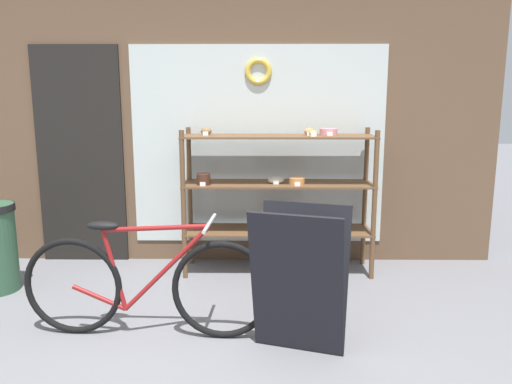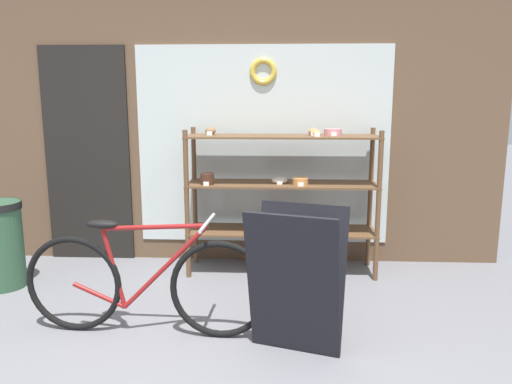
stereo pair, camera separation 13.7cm
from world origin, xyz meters
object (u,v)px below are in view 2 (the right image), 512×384
object	(u,v)px
bicycle	(145,283)
sandwich_board	(296,281)
display_case	(281,185)
trash_bin	(0,242)

from	to	relation	value
bicycle	sandwich_board	xyz separation A→B (m)	(1.03, -0.18, 0.11)
display_case	bicycle	xyz separation A→B (m)	(-0.93, -1.31, -0.46)
bicycle	sandwich_board	size ratio (longest dim) A/B	1.83
sandwich_board	trash_bin	world-z (taller)	sandwich_board
bicycle	sandwich_board	world-z (taller)	sandwich_board
bicycle	display_case	bearing A→B (deg)	57.89
bicycle	trash_bin	xyz separation A→B (m)	(-1.47, 0.80, 0.04)
sandwich_board	display_case	bearing A→B (deg)	111.19
sandwich_board	bicycle	bearing A→B (deg)	-172.53
display_case	trash_bin	bearing A→B (deg)	-167.88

